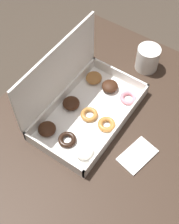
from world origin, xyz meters
name	(u,v)px	position (x,y,z in m)	size (l,w,h in m)	color
ground_plane	(96,198)	(0.00, 0.00, 0.00)	(8.00, 8.00, 0.00)	#42382D
dining_table	(98,145)	(0.00, 0.00, 0.60)	(1.02, 0.77, 0.71)	#38281E
donut_box	(80,102)	(0.03, 0.10, 0.76)	(0.42, 0.26, 0.26)	white
coffee_mug	(148,58)	(0.35, 0.01, 0.76)	(0.09, 0.09, 0.10)	white
paper_napkin	(137,155)	(-0.01, -0.16, 0.71)	(0.14, 0.10, 0.01)	white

